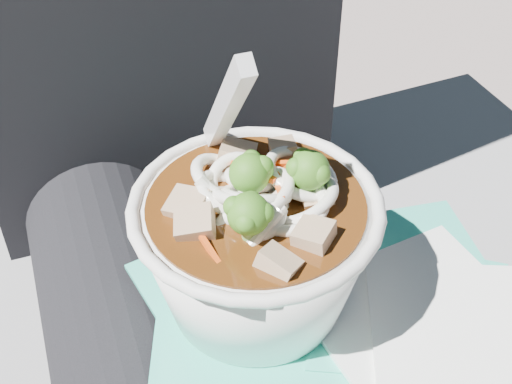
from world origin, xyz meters
name	(u,v)px	position (x,y,z in m)	size (l,w,h in m)	color
lap	(249,383)	(0.00, 0.00, 0.51)	(0.30, 0.48, 0.14)	black
person_body	(214,277)	(0.00, 0.09, 0.54)	(0.34, 0.94, 0.98)	black
plastic_bag	(328,331)	(0.05, -0.03, 0.59)	(0.33, 0.30, 0.01)	#2EC2A5
napkins	(432,324)	(0.12, -0.05, 0.60)	(0.17, 0.16, 0.01)	white
udon_bowl	(256,240)	(0.01, 0.02, 0.66)	(0.18, 0.18, 0.20)	white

